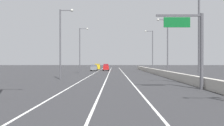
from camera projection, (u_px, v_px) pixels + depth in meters
ground_plane at (117, 73)px, 66.56m from camera, size 320.00×320.00×0.00m
lane_stripe_left at (92, 74)px, 57.60m from camera, size 0.16×130.00×0.00m
lane_stripe_center at (108, 74)px, 57.58m from camera, size 0.16×130.00×0.00m
lane_stripe_right at (125, 74)px, 57.55m from camera, size 0.16×130.00×0.00m
jersey_barrier_right at (172, 75)px, 42.50m from camera, size 0.60×120.00×1.10m
overhead_sign_gantry at (194, 41)px, 26.34m from camera, size 4.68×0.36×7.50m
lamp_post_right_second at (197, 32)px, 31.21m from camera, size 2.14×0.44×10.86m
lamp_post_right_third at (166, 43)px, 50.16m from camera, size 2.14×0.44×10.86m
lamp_post_right_fourth at (152, 48)px, 69.11m from camera, size 2.14×0.44×10.86m
lamp_post_left_mid at (62, 39)px, 41.13m from camera, size 2.14×0.44×10.86m
lamp_post_left_far at (81, 47)px, 63.87m from camera, size 2.14×0.44×10.86m
car_gray_0 at (94, 68)px, 80.00m from camera, size 2.01×4.55×1.88m
car_yellow_1 at (97, 67)px, 88.51m from camera, size 1.99×4.14×2.09m
car_red_2 at (106, 67)px, 81.78m from camera, size 1.92×4.40×2.08m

